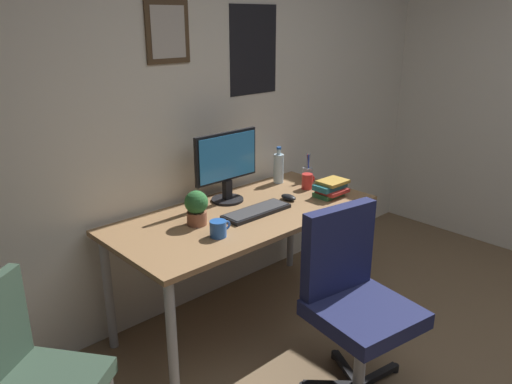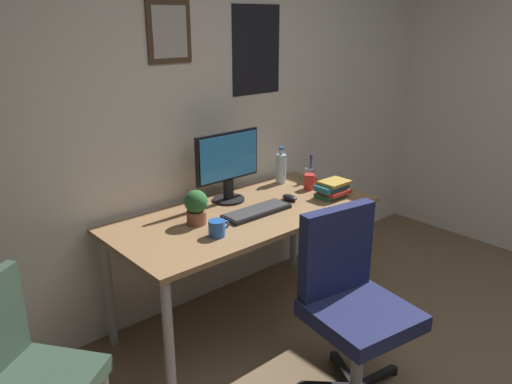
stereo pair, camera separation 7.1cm
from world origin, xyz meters
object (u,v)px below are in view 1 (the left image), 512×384
at_px(coffee_mug_far, 219,229).
at_px(potted_plant, 196,207).
at_px(office_chair, 353,295).
at_px(book_stack_left, 331,188).
at_px(side_chair, 25,376).
at_px(computer_mouse, 288,197).
at_px(monitor, 226,164).
at_px(water_bottle, 279,168).
at_px(coffee_mug_near, 307,181).
at_px(pen_cup, 307,173).
at_px(keyboard, 257,211).

relative_size(coffee_mug_far, potted_plant, 0.65).
xyz_separation_m(office_chair, book_stack_left, (0.59, 0.63, 0.26)).
distance_m(side_chair, coffee_mug_far, 1.10).
xyz_separation_m(coffee_mug_far, book_stack_left, (0.91, -0.00, 0.01)).
bearing_deg(computer_mouse, side_chair, -172.02).
xyz_separation_m(monitor, water_bottle, (0.49, 0.04, -0.13)).
height_order(monitor, coffee_mug_far, monitor).
distance_m(coffee_mug_near, coffee_mug_far, 0.94).
bearing_deg(pen_cup, coffee_mug_near, -138.63).
bearing_deg(water_bottle, coffee_mug_far, -154.12).
distance_m(keyboard, potted_plant, 0.38).
relative_size(office_chair, coffee_mug_near, 8.67).
bearing_deg(monitor, computer_mouse, -41.45).
bearing_deg(side_chair, keyboard, 8.52).
height_order(water_bottle, pen_cup, water_bottle).
xyz_separation_m(monitor, keyboard, (-0.01, -0.28, -0.23)).
distance_m(monitor, pen_cup, 0.70).
relative_size(coffee_mug_far, pen_cup, 0.63).
bearing_deg(monitor, keyboard, -92.60).
height_order(keyboard, coffee_mug_far, coffee_mug_far).
relative_size(side_chair, water_bottle, 3.47).
relative_size(coffee_mug_far, book_stack_left, 0.60).
relative_size(water_bottle, coffee_mug_far, 2.00).
xyz_separation_m(side_chair, coffee_mug_near, (1.98, 0.31, 0.28)).
bearing_deg(book_stack_left, keyboard, 168.86).
xyz_separation_m(side_chair, computer_mouse, (1.73, 0.24, 0.25)).
relative_size(monitor, computer_mouse, 4.18).
xyz_separation_m(potted_plant, book_stack_left, (0.90, -0.21, -0.05)).
height_order(coffee_mug_far, pen_cup, pen_cup).
bearing_deg(office_chair, side_chair, 159.23).
bearing_deg(keyboard, pen_cup, 17.08).
bearing_deg(computer_mouse, pen_cup, 25.38).
bearing_deg(pen_cup, office_chair, -127.31).
height_order(side_chair, pen_cup, pen_cup).
bearing_deg(office_chair, keyboard, 86.75).
bearing_deg(side_chair, computer_mouse, 7.98).
bearing_deg(keyboard, water_bottle, 32.35).
bearing_deg(book_stack_left, computer_mouse, 151.01).
distance_m(office_chair, monitor, 1.11).
height_order(monitor, book_stack_left, monitor).
bearing_deg(office_chair, coffee_mug_far, 117.11).
distance_m(office_chair, pen_cup, 1.22).
relative_size(water_bottle, potted_plant, 1.29).
height_order(keyboard, water_bottle, water_bottle).
xyz_separation_m(office_chair, potted_plant, (-0.31, 0.84, 0.31)).
distance_m(office_chair, coffee_mug_far, 0.76).
relative_size(monitor, coffee_mug_far, 3.65).
bearing_deg(coffee_mug_far, side_chair, -174.04).
distance_m(monitor, water_bottle, 0.51).
xyz_separation_m(coffee_mug_near, potted_plant, (-0.91, 0.01, 0.05)).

